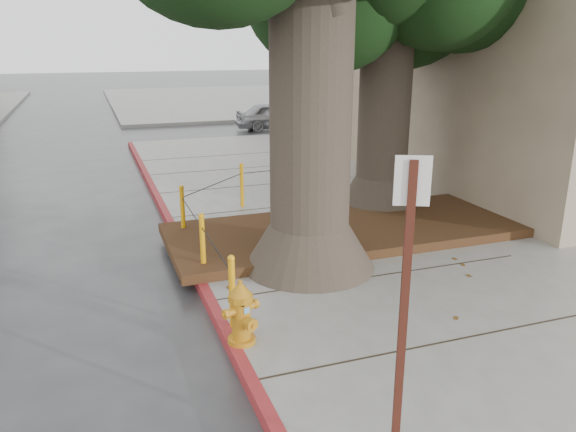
% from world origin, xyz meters
% --- Properties ---
extents(ground, '(140.00, 140.00, 0.00)m').
position_xyz_m(ground, '(0.00, 0.00, 0.00)').
color(ground, '#28282B').
rests_on(ground, ground).
extents(sidewalk_far, '(16.00, 20.00, 0.15)m').
position_xyz_m(sidewalk_far, '(6.00, 30.00, 0.07)').
color(sidewalk_far, slate).
rests_on(sidewalk_far, ground).
extents(curb_red, '(0.14, 26.00, 0.16)m').
position_xyz_m(curb_red, '(-2.00, 2.50, 0.07)').
color(curb_red, maroon).
rests_on(curb_red, ground).
extents(planter_bed, '(6.40, 2.60, 0.16)m').
position_xyz_m(planter_bed, '(0.90, 3.90, 0.23)').
color(planter_bed, black).
rests_on(planter_bed, sidewalk_main).
extents(building_side_white, '(10.00, 10.00, 9.00)m').
position_xyz_m(building_side_white, '(16.00, 26.00, 4.50)').
color(building_side_white, silver).
rests_on(building_side_white, ground).
extents(building_side_grey, '(12.00, 14.00, 12.00)m').
position_xyz_m(building_side_grey, '(22.00, 32.00, 6.00)').
color(building_side_grey, slate).
rests_on(building_side_grey, ground).
extents(bollard_ring, '(3.79, 5.39, 0.95)m').
position_xyz_m(bollard_ring, '(-0.87, 4.38, 0.66)').
color(bollard_ring, orange).
rests_on(bollard_ring, sidewalk_main).
extents(fire_hydrant, '(0.42, 0.42, 0.78)m').
position_xyz_m(fire_hydrant, '(-1.90, 0.79, 0.53)').
color(fire_hydrant, '#C77C14').
rests_on(fire_hydrant, sidewalk_main).
extents(signpost, '(0.24, 0.13, 2.60)m').
position_xyz_m(signpost, '(-1.24, -1.56, 1.62)').
color(signpost, '#471911').
rests_on(signpost, sidewalk_main).
extents(car_silver, '(3.42, 1.58, 1.13)m').
position_xyz_m(car_silver, '(4.11, 17.55, 0.57)').
color(car_silver, '#9B9CA0').
rests_on(car_silver, ground).
extents(car_red, '(3.56, 1.31, 1.16)m').
position_xyz_m(car_red, '(10.86, 17.37, 0.58)').
color(car_red, maroon).
rests_on(car_red, ground).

